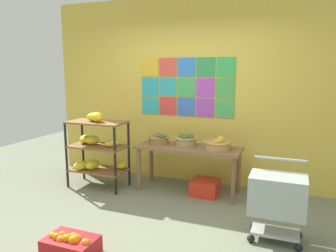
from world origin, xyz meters
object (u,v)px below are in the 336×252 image
object	(u,v)px
fruit_basket_left	(159,139)
orange_crate_foreground	(71,244)
fruit_basket_back_left	(218,144)
shopping_cart	(277,197)
produce_crate_under_table	(205,187)
fruit_basket_back_right	(186,140)
display_table	(189,153)
banana_shelf_unit	(96,146)

from	to	relation	value
fruit_basket_left	orange_crate_foreground	world-z (taller)	fruit_basket_left
fruit_basket_back_left	shopping_cart	size ratio (longest dim) A/B	0.45
fruit_basket_left	produce_crate_under_table	world-z (taller)	fruit_basket_left
fruit_basket_back_right	produce_crate_under_table	xyz separation A→B (m)	(0.32, -0.10, -0.64)
display_table	orange_crate_foreground	bearing A→B (deg)	-105.55
display_table	fruit_basket_back_left	distance (m)	0.46
banana_shelf_unit	display_table	distance (m)	1.39
fruit_basket_back_left	shopping_cart	distance (m)	1.31
fruit_basket_back_left	fruit_basket_back_right	world-z (taller)	fruit_basket_back_left
banana_shelf_unit	orange_crate_foreground	bearing A→B (deg)	-64.34
display_table	fruit_basket_left	xyz separation A→B (m)	(-0.47, 0.02, 0.16)
fruit_basket_left	orange_crate_foreground	distance (m)	2.10
fruit_basket_back_right	display_table	bearing A→B (deg)	-47.26
display_table	shopping_cart	xyz separation A→B (m)	(1.27, -0.99, -0.11)
fruit_basket_back_left	fruit_basket_back_right	xyz separation A→B (m)	(-0.49, 0.09, 0.00)
shopping_cart	fruit_basket_left	bearing A→B (deg)	141.74
fruit_basket_back_left	orange_crate_foreground	distance (m)	2.28
fruit_basket_back_right	fruit_basket_left	world-z (taller)	fruit_basket_back_right
fruit_basket_back_right	orange_crate_foreground	bearing A→B (deg)	-103.40
display_table	shopping_cart	bearing A→B (deg)	-37.99
fruit_basket_left	produce_crate_under_table	size ratio (longest dim) A/B	0.83
fruit_basket_back_left	orange_crate_foreground	world-z (taller)	fruit_basket_back_left
fruit_basket_left	orange_crate_foreground	bearing A→B (deg)	-92.28
fruit_basket_back_left	fruit_basket_left	bearing A→B (deg)	177.20
fruit_basket_back_right	orange_crate_foreground	distance (m)	2.19
fruit_basket_left	fruit_basket_back_right	bearing A→B (deg)	6.11
produce_crate_under_table	orange_crate_foreground	xyz separation A→B (m)	(-0.81, -1.94, -0.01)
banana_shelf_unit	shopping_cart	distance (m)	2.72
fruit_basket_back_right	orange_crate_foreground	xyz separation A→B (m)	(-0.49, -2.04, -0.65)
banana_shelf_unit	shopping_cart	bearing A→B (deg)	-14.93
fruit_basket_back_right	fruit_basket_left	bearing A→B (deg)	-173.89
banana_shelf_unit	shopping_cart	world-z (taller)	banana_shelf_unit
display_table	fruit_basket_left	distance (m)	0.50
display_table	fruit_basket_back_right	size ratio (longest dim) A/B	4.57
display_table	fruit_basket_left	world-z (taller)	fruit_basket_left
orange_crate_foreground	shopping_cart	size ratio (longest dim) A/B	0.60
display_table	produce_crate_under_table	world-z (taller)	display_table
display_table	fruit_basket_left	bearing A→B (deg)	177.00
fruit_basket_back_right	shopping_cart	size ratio (longest dim) A/B	0.39
banana_shelf_unit	produce_crate_under_table	distance (m)	1.72
display_table	fruit_basket_left	size ratio (longest dim) A/B	4.81
shopping_cart	produce_crate_under_table	bearing A→B (deg)	128.42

